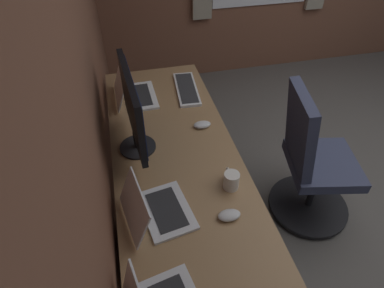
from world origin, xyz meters
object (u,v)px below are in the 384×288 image
(drawer_pedestal, at_px, (190,268))
(office_chair, at_px, (311,165))
(laptop_left, at_px, (132,92))
(laptop_center, at_px, (154,209))
(monitor_primary, at_px, (133,109))
(coffee_mug, at_px, (231,180))
(mouse_spare, at_px, (229,215))
(mouse_main, at_px, (202,125))
(keyboard_main, at_px, (187,89))

(drawer_pedestal, bearing_deg, office_chair, -63.88)
(laptop_left, relative_size, laptop_center, 1.01)
(laptop_center, distance_m, office_chair, 1.16)
(monitor_primary, xyz_separation_m, coffee_mug, (-0.39, -0.41, -0.22))
(laptop_center, xyz_separation_m, mouse_spare, (-0.09, -0.32, -0.03))
(office_chair, bearing_deg, monitor_primary, 83.80)
(monitor_primary, bearing_deg, laptop_center, -177.45)
(laptop_left, xyz_separation_m, office_chair, (-0.62, -1.05, -0.32))
(drawer_pedestal, bearing_deg, mouse_main, -19.17)
(laptop_center, xyz_separation_m, mouse_main, (0.57, -0.37, -0.03))
(laptop_center, relative_size, coffee_mug, 2.90)
(laptop_center, distance_m, mouse_main, 0.68)
(drawer_pedestal, relative_size, mouse_main, 6.68)
(mouse_main, bearing_deg, keyboard_main, 0.09)
(laptop_left, distance_m, coffee_mug, 0.97)
(keyboard_main, height_order, mouse_main, mouse_main)
(drawer_pedestal, bearing_deg, laptop_left, 7.63)
(monitor_primary, height_order, mouse_spare, monitor_primary)
(mouse_main, relative_size, office_chair, 0.11)
(monitor_primary, bearing_deg, drawer_pedestal, -163.72)
(laptop_left, relative_size, coffee_mug, 2.94)
(office_chair, bearing_deg, laptop_center, 108.85)
(drawer_pedestal, bearing_deg, mouse_spare, -90.52)
(mouse_spare, bearing_deg, laptop_left, 16.86)
(laptop_center, bearing_deg, monitor_primary, 2.55)
(mouse_main, bearing_deg, laptop_center, 146.98)
(mouse_spare, bearing_deg, office_chair, -58.43)
(mouse_spare, bearing_deg, monitor_primary, 31.47)
(drawer_pedestal, bearing_deg, coffee_mug, -54.98)
(drawer_pedestal, xyz_separation_m, mouse_spare, (-0.00, -0.18, 0.40))
(drawer_pedestal, distance_m, mouse_main, 0.80)
(laptop_left, xyz_separation_m, coffee_mug, (-0.89, -0.39, -0.00))
(monitor_primary, xyz_separation_m, office_chair, (-0.12, -1.07, -0.54))
(laptop_center, relative_size, office_chair, 0.35)
(monitor_primary, height_order, laptop_center, monitor_primary)
(laptop_center, bearing_deg, laptop_left, -0.02)
(mouse_main, height_order, mouse_spare, same)
(laptop_center, distance_m, coffee_mug, 0.40)
(drawer_pedestal, distance_m, coffee_mug, 0.52)
(laptop_left, xyz_separation_m, laptop_center, (-0.98, 0.00, 0.00))
(laptop_center, distance_m, mouse_spare, 0.34)
(laptop_left, distance_m, office_chair, 1.26)
(laptop_center, bearing_deg, keyboard_main, -20.50)
(monitor_primary, height_order, laptop_left, monitor_primary)
(office_chair, bearing_deg, laptop_left, 59.44)
(office_chair, bearing_deg, mouse_spare, 121.57)
(drawer_pedestal, relative_size, keyboard_main, 1.62)
(keyboard_main, bearing_deg, drawer_pedestal, 168.06)
(monitor_primary, height_order, office_chair, monitor_primary)
(keyboard_main, height_order, office_chair, office_chair)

